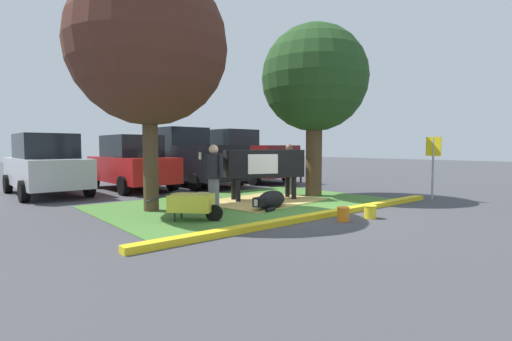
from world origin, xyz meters
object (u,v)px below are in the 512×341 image
at_px(parking_sign, 433,156).
at_px(shade_tree_right, 315,79).
at_px(bucket_orange, 343,214).
at_px(person_handler, 214,177).
at_px(cow_holstein, 260,164).
at_px(pickup_truck_black, 191,158).
at_px(bucket_yellow, 370,211).
at_px(wheelbarrow, 193,203).
at_px(person_visitor_near, 289,168).
at_px(sedan_red, 132,163).
at_px(shade_tree_left, 149,47).
at_px(sedan_silver, 46,165).
at_px(calf_lying, 271,200).
at_px(pickup_truck_maroon, 244,157).

bearing_deg(parking_sign, shade_tree_right, 125.05).
distance_m(shade_tree_right, bucket_orange, 5.42).
bearing_deg(shade_tree_right, person_handler, -172.15).
bearing_deg(cow_holstein, pickup_truck_black, 81.90).
height_order(bucket_orange, bucket_yellow, bucket_orange).
bearing_deg(wheelbarrow, bucket_yellow, -35.31).
relative_size(shade_tree_right, parking_sign, 2.89).
distance_m(person_handler, bucket_orange, 3.10).
xyz_separation_m(person_visitor_near, parking_sign, (2.54, -3.50, 0.42)).
bearing_deg(sedan_red, parking_sign, -55.58).
bearing_deg(sedan_red, bucket_orange, -82.37).
height_order(shade_tree_left, bucket_orange, shade_tree_left).
bearing_deg(pickup_truck_black, sedan_silver, 177.34).
height_order(person_visitor_near, bucket_yellow, person_visitor_near).
height_order(shade_tree_left, shade_tree_right, shade_tree_left).
bearing_deg(person_handler, person_visitor_near, 17.75).
height_order(calf_lying, person_visitor_near, person_visitor_near).
relative_size(shade_tree_left, pickup_truck_black, 1.09).
bearing_deg(wheelbarrow, parking_sign, -14.61).
distance_m(wheelbarrow, bucket_yellow, 3.93).
bearing_deg(sedan_silver, sedan_red, -6.39).
relative_size(person_handler, parking_sign, 0.87).
bearing_deg(bucket_yellow, pickup_truck_black, 85.92).
height_order(calf_lying, pickup_truck_black, pickup_truck_black).
bearing_deg(shade_tree_right, parking_sign, -54.95).
bearing_deg(bucket_orange, sedan_red, 97.63).
xyz_separation_m(calf_lying, sedan_silver, (-3.76, 6.92, 0.75)).
xyz_separation_m(parking_sign, pickup_truck_black, (-3.26, 8.54, -0.22)).
height_order(shade_tree_right, sedan_red, shade_tree_right).
bearing_deg(shade_tree_right, cow_holstein, 170.83).
distance_m(person_handler, pickup_truck_maroon, 8.60).
distance_m(shade_tree_right, pickup_truck_maroon, 6.49).
bearing_deg(pickup_truck_black, person_handler, -115.69).
relative_size(sedan_red, pickup_truck_black, 0.82).
bearing_deg(bucket_orange, person_handler, 122.33).
bearing_deg(wheelbarrow, calf_lying, 0.48).
height_order(bucket_yellow, sedan_silver, sedan_silver).
bearing_deg(person_visitor_near, person_handler, -162.25).
height_order(shade_tree_left, sedan_silver, shade_tree_left).
relative_size(calf_lying, wheelbarrow, 0.97).
distance_m(bucket_orange, pickup_truck_black, 8.95).
bearing_deg(shade_tree_left, person_handler, -51.27).
relative_size(shade_tree_left, parking_sign, 3.14).
relative_size(shade_tree_left, pickup_truck_maroon, 1.09).
relative_size(shade_tree_left, calf_lying, 4.44).
height_order(person_handler, pickup_truck_maroon, pickup_truck_maroon).
distance_m(wheelbarrow, sedan_silver, 7.12).
distance_m(person_handler, parking_sign, 6.68).
xyz_separation_m(person_visitor_near, bucket_orange, (-2.11, -3.74, -0.75)).
relative_size(shade_tree_right, calf_lying, 4.10).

